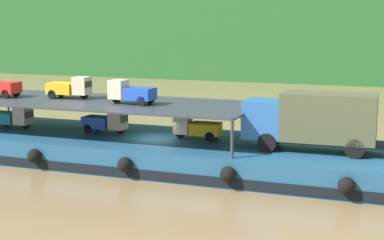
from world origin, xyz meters
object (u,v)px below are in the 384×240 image
Objects in this scene: covered_lorry at (313,119)px; mini_truck_upper_fore at (131,92)px; mini_truck_lower_mid at (196,127)px; mini_truck_upper_mid at (70,87)px; mini_truck_lower_stern at (12,117)px; mini_truck_lower_aft at (106,122)px; cargo_barge at (157,150)px.

covered_lorry is 10.59m from mini_truck_upper_fore.
mini_truck_lower_mid is 1.00× the size of mini_truck_upper_mid.
mini_truck_lower_stern is 0.99× the size of mini_truck_upper_fore.
covered_lorry is 2.87× the size of mini_truck_lower_stern.
mini_truck_upper_mid is (-2.56, 0.13, 2.00)m from mini_truck_lower_aft.
mini_truck_upper_mid is at bearing 177.01° from mini_truck_lower_aft.
mini_truck_lower_aft is 3.25m from mini_truck_upper_mid.
cargo_barge is 10.14× the size of mini_truck_upper_fore.
covered_lorry is at bearing -1.89° from cargo_barge.
cargo_barge is at bearing 0.76° from mini_truck_lower_stern.
mini_truck_lower_mid reaches higher than cargo_barge.
mini_truck_upper_fore reaches higher than cargo_barge.
mini_truck_lower_aft is 1.00× the size of mini_truck_upper_fore.
cargo_barge is 10.19m from mini_truck_lower_stern.
mini_truck_lower_stern is 8.88m from mini_truck_upper_fore.
mini_truck_lower_mid is at bearing 172.37° from covered_lorry.
mini_truck_lower_stern and mini_truck_lower_aft have the same top height.
mini_truck_lower_stern is 0.99× the size of mini_truck_upper_mid.
mini_truck_lower_mid is at bearing 3.46° from mini_truck_lower_stern.
cargo_barge is 10.13× the size of mini_truck_lower_mid.
mini_truck_lower_stern is 4.47m from mini_truck_upper_mid.
mini_truck_lower_stern is 0.99× the size of mini_truck_lower_aft.
mini_truck_lower_mid is at bearing 15.07° from cargo_barge.
mini_truck_lower_stern is at bearing 179.50° from covered_lorry.
mini_truck_upper_fore reaches higher than mini_truck_lower_aft.
mini_truck_lower_stern is at bearing -179.24° from cargo_barge.
mini_truck_upper_mid is at bearing 174.65° from cargo_barge.
mini_truck_upper_mid is 1.00× the size of mini_truck_upper_fore.
mini_truck_upper_fore reaches higher than mini_truck_lower_mid.
mini_truck_lower_mid is (12.37, 0.75, 0.00)m from mini_truck_lower_stern.
mini_truck_lower_stern is at bearing -174.93° from mini_truck_lower_aft.
covered_lorry reaches higher than mini_truck_lower_mid.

